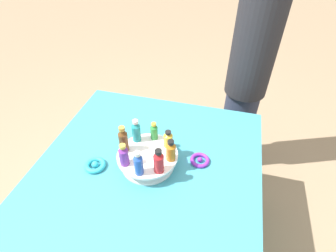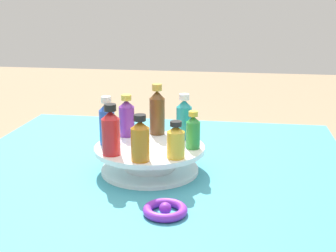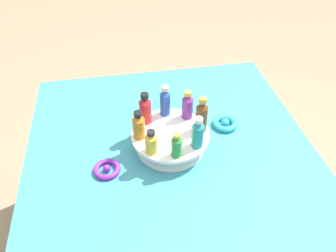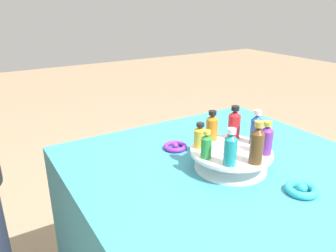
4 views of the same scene
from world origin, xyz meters
name	(u,v)px [view 1 (image 1 of 4)]	position (x,y,z in m)	size (l,w,h in m)	color
ground_plane	(154,236)	(0.00, 0.00, 0.00)	(12.00, 12.00, 0.00)	#997F60
party_table	(151,206)	(0.00, 0.00, 0.35)	(1.03, 1.03, 0.71)	teal
display_stand	(148,159)	(0.00, 0.00, 0.74)	(0.28, 0.28, 0.07)	white
bottle_blue	(138,164)	(0.00, 0.11, 0.83)	(0.04, 0.04, 0.12)	#234CAD
bottle_red	(159,162)	(-0.08, 0.08, 0.83)	(0.04, 0.04, 0.12)	#B21E23
bottle_amber	(171,151)	(-0.11, 0.00, 0.82)	(0.04, 0.04, 0.11)	#AD6B19
bottle_gold	(168,139)	(-0.08, -0.08, 0.81)	(0.04, 0.04, 0.09)	gold
bottle_green	(154,131)	(0.00, -0.11, 0.82)	(0.04, 0.04, 0.09)	#288438
bottle_teal	(136,131)	(0.08, -0.08, 0.83)	(0.04, 0.04, 0.12)	teal
bottle_brown	(123,140)	(0.11, 0.00, 0.84)	(0.04, 0.04, 0.14)	brown
bottle_purple	(124,155)	(0.08, 0.08, 0.83)	(0.04, 0.04, 0.11)	#702D93
ribbon_bow_purple	(200,160)	(-0.23, -0.08, 0.72)	(0.09, 0.09, 0.03)	purple
ribbon_bow_teal	(95,165)	(0.23, 0.08, 0.72)	(0.10, 0.10, 0.03)	#2DB7CC
person_figure	(249,73)	(-0.42, -0.81, 0.80)	(0.27, 0.27, 1.59)	#282D42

